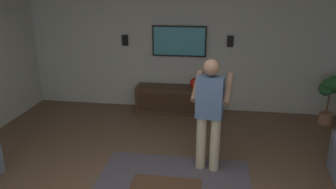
{
  "coord_description": "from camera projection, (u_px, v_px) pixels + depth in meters",
  "views": [
    {
      "loc": [
        -3.06,
        -0.66,
        2.58
      ],
      "look_at": [
        1.05,
        -0.05,
        1.15
      ],
      "focal_mm": 34.81,
      "sensor_mm": 36.0,
      "label": 1
    }
  ],
  "objects": [
    {
      "name": "wall_speaker_left",
      "position": [
        230.0,
        41.0,
        6.48
      ],
      "size": [
        0.06,
        0.12,
        0.22
      ],
      "primitive_type": "cube",
      "color": "black"
    },
    {
      "name": "media_console",
      "position": [
        177.0,
        100.0,
        6.78
      ],
      "size": [
        0.45,
        1.7,
        0.55
      ],
      "rotation": [
        0.0,
        0.0,
        3.14
      ],
      "color": "#422B1C",
      "rests_on": "ground"
    },
    {
      "name": "tv",
      "position": [
        179.0,
        41.0,
        6.62
      ],
      "size": [
        0.05,
        1.11,
        0.62
      ],
      "rotation": [
        0.0,
        0.0,
        3.14
      ],
      "color": "black"
    },
    {
      "name": "wall_speaker_right",
      "position": [
        125.0,
        40.0,
        6.8
      ],
      "size": [
        0.06,
        0.12,
        0.22
      ],
      "primitive_type": "cube",
      "color": "black"
    },
    {
      "name": "person_standing",
      "position": [
        210.0,
        109.0,
        4.49
      ],
      "size": [
        0.59,
        0.6,
        1.64
      ],
      "rotation": [
        0.0,
        0.0,
        -0.15
      ],
      "color": "#C6B793",
      "rests_on": "ground"
    },
    {
      "name": "vase_round",
      "position": [
        195.0,
        83.0,
        6.59
      ],
      "size": [
        0.22,
        0.22,
        0.22
      ],
      "primitive_type": "sphere",
      "color": "red",
      "rests_on": "media_console"
    },
    {
      "name": "wall_back_tv",
      "position": [
        184.0,
        45.0,
        6.73
      ],
      "size": [
        0.1,
        6.74,
        2.73
      ],
      "primitive_type": "cube",
      "color": "#B2B7AD",
      "rests_on": "ground"
    },
    {
      "name": "potted_plant_tall",
      "position": [
        330.0,
        92.0,
        6.09
      ],
      "size": [
        0.34,
        0.4,
        0.97
      ],
      "color": "#9E6B4C",
      "rests_on": "ground"
    }
  ]
}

